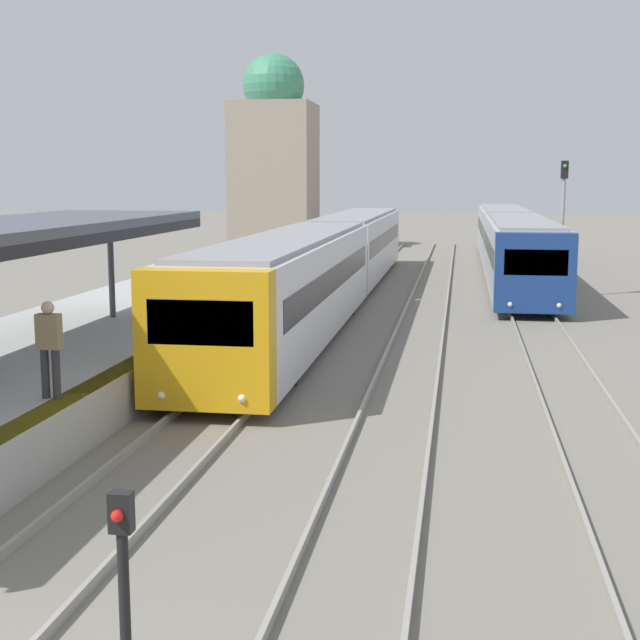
{
  "coord_description": "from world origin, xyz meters",
  "views": [
    {
      "loc": [
        4.83,
        -5.92,
        4.67
      ],
      "look_at": [
        1.83,
        13.1,
        1.64
      ],
      "focal_mm": 50.0,
      "sensor_mm": 36.0,
      "label": 1
    }
  ],
  "objects_px": {
    "signal_mast_far": "(563,213)",
    "person_on_platform": "(49,343)",
    "train_far": "(510,239)",
    "signal_post_near": "(123,578)",
    "train_near": "(332,259)"
  },
  "relations": [
    {
      "from": "train_far",
      "to": "signal_mast_far",
      "type": "xyz_separation_m",
      "value": [
        1.5,
        -9.5,
        1.68
      ]
    },
    {
      "from": "signal_post_near",
      "to": "signal_mast_far",
      "type": "height_order",
      "value": "signal_mast_far"
    },
    {
      "from": "signal_post_near",
      "to": "signal_mast_far",
      "type": "distance_m",
      "value": 30.47
    },
    {
      "from": "train_near",
      "to": "train_far",
      "type": "relative_size",
      "value": 1.09
    },
    {
      "from": "person_on_platform",
      "to": "signal_mast_far",
      "type": "xyz_separation_m",
      "value": [
        10.8,
        22.68,
        1.44
      ]
    },
    {
      "from": "train_near",
      "to": "train_far",
      "type": "height_order",
      "value": "train_near"
    },
    {
      "from": "signal_post_near",
      "to": "person_on_platform",
      "type": "bearing_deg",
      "value": 119.92
    },
    {
      "from": "train_near",
      "to": "signal_mast_far",
      "type": "height_order",
      "value": "signal_mast_far"
    },
    {
      "from": "person_on_platform",
      "to": "train_far",
      "type": "xyz_separation_m",
      "value": [
        9.3,
        32.18,
        -0.24
      ]
    },
    {
      "from": "person_on_platform",
      "to": "signal_post_near",
      "type": "distance_m",
      "value": 8.04
    },
    {
      "from": "train_near",
      "to": "train_far",
      "type": "xyz_separation_m",
      "value": [
        7.31,
        12.64,
        -0.02
      ]
    },
    {
      "from": "train_near",
      "to": "train_far",
      "type": "bearing_deg",
      "value": 59.97
    },
    {
      "from": "train_far",
      "to": "signal_post_near",
      "type": "xyz_separation_m",
      "value": [
        -5.3,
        -39.12,
        -0.45
      ]
    },
    {
      "from": "train_near",
      "to": "signal_post_near",
      "type": "height_order",
      "value": "train_near"
    },
    {
      "from": "signal_mast_far",
      "to": "person_on_platform",
      "type": "bearing_deg",
      "value": -115.46
    }
  ]
}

